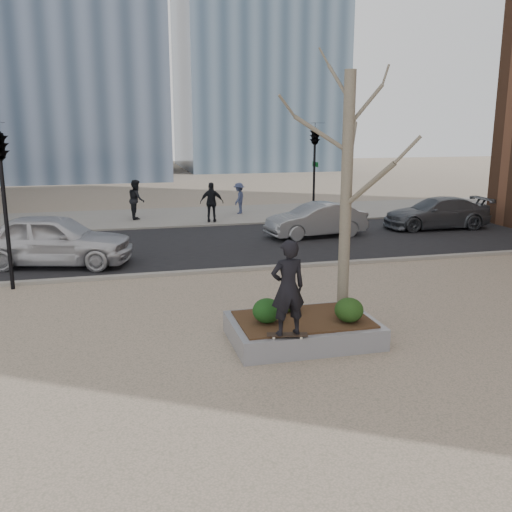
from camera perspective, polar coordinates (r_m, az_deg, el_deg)
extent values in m
plane|color=tan|center=(11.87, 0.04, -8.87)|extent=(120.00, 120.00, 0.00)
cube|color=black|center=(21.31, -6.61, 1.00)|extent=(60.00, 8.00, 0.02)
cube|color=gray|center=(28.15, -8.55, 3.89)|extent=(60.00, 6.00, 0.02)
cube|color=gray|center=(12.06, 4.69, -7.41)|extent=(3.00, 2.00, 0.45)
cube|color=#382314|center=(11.97, 4.71, -6.31)|extent=(2.70, 1.70, 0.04)
ellipsoid|color=#143310|center=(11.61, 1.10, -5.49)|extent=(0.59, 0.59, 0.50)
ellipsoid|color=#1B3B12|center=(12.31, 3.30, -4.62)|extent=(0.49, 0.49, 0.41)
ellipsoid|color=#153410|center=(11.80, 9.28, -5.35)|extent=(0.59, 0.59, 0.50)
imported|color=black|center=(10.70, 3.21, -3.18)|extent=(0.70, 0.48, 1.84)
imported|color=silver|center=(19.21, -19.55, 1.56)|extent=(5.22, 3.16, 1.66)
imported|color=gray|center=(22.96, 6.04, 3.61)|extent=(4.19, 1.92, 1.33)
imported|color=#4E535A|center=(25.87, 17.59, 4.13)|extent=(4.69, 2.15, 1.33)
imported|color=black|center=(27.61, -11.87, 5.56)|extent=(0.74, 0.93, 1.86)
imported|color=#394366|center=(28.74, -1.70, 5.80)|extent=(0.98, 1.15, 1.55)
imported|color=black|center=(26.24, -4.44, 5.37)|extent=(1.14, 0.69, 1.82)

